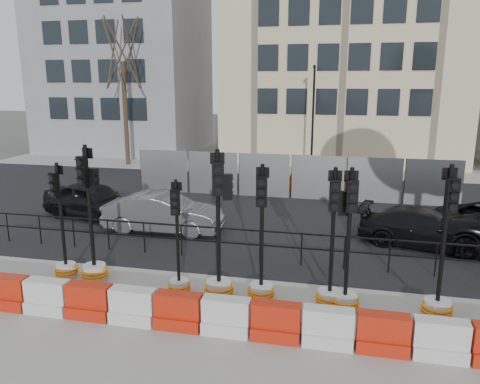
% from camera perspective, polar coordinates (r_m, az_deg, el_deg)
% --- Properties ---
extents(ground, '(120.00, 120.00, 0.00)m').
position_cam_1_polar(ground, '(12.75, 1.46, -10.61)').
color(ground, '#51514C').
rests_on(ground, ground).
extents(sidewalk_near, '(40.00, 6.00, 0.02)m').
position_cam_1_polar(sidewalk_near, '(10.14, -1.95, -17.34)').
color(sidewalk_near, gray).
rests_on(sidewalk_near, ground).
extents(road, '(40.00, 14.00, 0.03)m').
position_cam_1_polar(road, '(19.27, 5.46, -2.19)').
color(road, black).
rests_on(road, ground).
extents(sidewalk_far, '(40.00, 4.00, 0.02)m').
position_cam_1_polar(sidewalk_far, '(28.00, 7.76, 2.69)').
color(sidewalk_far, gray).
rests_on(sidewalk_far, ground).
extents(building_grey, '(11.00, 9.06, 14.00)m').
position_cam_1_polar(building_grey, '(37.17, -13.92, 15.90)').
color(building_grey, gray).
rests_on(building_grey, ground).
extents(building_cream, '(15.00, 10.06, 18.00)m').
position_cam_1_polar(building_cream, '(33.63, 12.81, 19.67)').
color(building_cream, beige).
rests_on(building_cream, ground).
extents(kerb_railing, '(18.00, 0.04, 1.00)m').
position_cam_1_polar(kerb_railing, '(13.59, 2.45, -5.94)').
color(kerb_railing, black).
rests_on(kerb_railing, ground).
extents(heras_fencing, '(14.33, 1.72, 2.00)m').
position_cam_1_polar(heras_fencing, '(21.78, 5.11, 1.55)').
color(heras_fencing, gray).
rests_on(heras_fencing, ground).
extents(lamp_post_far, '(0.12, 0.56, 6.00)m').
position_cam_1_polar(lamp_post_far, '(26.54, 8.88, 9.06)').
color(lamp_post_far, black).
rests_on(lamp_post_far, ground).
extents(tree_bare_far, '(2.00, 2.00, 9.00)m').
position_cam_1_polar(tree_bare_far, '(30.02, -14.18, 15.88)').
color(tree_bare_far, '#473828').
rests_on(tree_bare_far, ground).
extents(barrier_row, '(15.70, 0.50, 0.80)m').
position_cam_1_polar(barrier_row, '(10.14, -1.67, -15.05)').
color(barrier_row, red).
rests_on(barrier_row, ground).
extents(traffic_signal_a, '(0.62, 0.62, 3.15)m').
position_cam_1_polar(traffic_signal_a, '(13.48, -20.62, -7.16)').
color(traffic_signal_a, beige).
rests_on(traffic_signal_a, ground).
extents(traffic_signal_b, '(0.72, 0.72, 3.64)m').
position_cam_1_polar(traffic_signal_b, '(12.94, -17.50, -6.74)').
color(traffic_signal_b, beige).
rests_on(traffic_signal_b, ground).
extents(traffic_signal_c, '(0.58, 0.58, 2.92)m').
position_cam_1_polar(traffic_signal_c, '(11.82, -7.51, -9.55)').
color(traffic_signal_c, beige).
rests_on(traffic_signal_c, ground).
extents(traffic_signal_d, '(0.72, 0.72, 3.68)m').
position_cam_1_polar(traffic_signal_d, '(11.41, -2.55, -8.82)').
color(traffic_signal_d, beige).
rests_on(traffic_signal_d, ground).
extents(traffic_signal_e, '(0.66, 0.66, 3.35)m').
position_cam_1_polar(traffic_signal_e, '(11.37, 2.60, -9.90)').
color(traffic_signal_e, beige).
rests_on(traffic_signal_e, ground).
extents(traffic_signal_f, '(0.66, 0.66, 3.34)m').
position_cam_1_polar(traffic_signal_f, '(11.21, 11.04, -9.94)').
color(traffic_signal_f, beige).
rests_on(traffic_signal_f, ground).
extents(traffic_signal_g, '(0.67, 0.67, 3.38)m').
position_cam_1_polar(traffic_signal_g, '(11.13, 12.79, -10.75)').
color(traffic_signal_g, beige).
rests_on(traffic_signal_g, ground).
extents(traffic_signal_h, '(0.69, 0.69, 3.51)m').
position_cam_1_polar(traffic_signal_h, '(11.43, 23.11, -10.74)').
color(traffic_signal_h, beige).
rests_on(traffic_signal_h, ground).
extents(car_a, '(3.72, 4.97, 1.41)m').
position_cam_1_polar(car_a, '(18.76, -17.45, -1.01)').
color(car_a, black).
rests_on(car_a, ground).
extents(car_b, '(1.73, 4.23, 1.36)m').
position_cam_1_polar(car_b, '(16.59, -9.32, -2.51)').
color(car_b, '#505055').
rests_on(car_b, ground).
extents(car_c, '(3.73, 5.01, 1.22)m').
position_cam_1_polar(car_c, '(16.01, 21.72, -4.18)').
color(car_c, black).
rests_on(car_c, ground).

